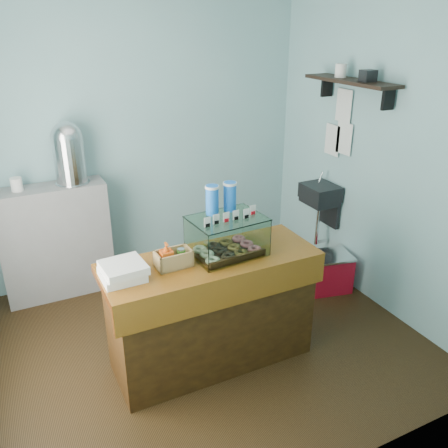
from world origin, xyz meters
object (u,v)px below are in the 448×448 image
display_case (226,231)px  counter (212,310)px  red_cooler (328,272)px  coffee_urn (69,152)px

display_case → counter: bearing=-163.7°
display_case → red_cooler: display_case is taller
counter → red_cooler: size_ratio=3.24×
display_case → coffee_urn: 1.76m
counter → red_cooler: bearing=17.0°
display_case → red_cooler: (1.34, 0.40, -0.88)m
counter → red_cooler: counter is taller
coffee_urn → red_cooler: 2.72m
counter → red_cooler: (1.48, 0.45, -0.27)m
display_case → red_cooler: bearing=12.3°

